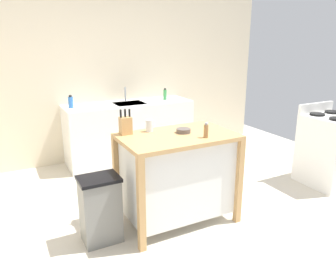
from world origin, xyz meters
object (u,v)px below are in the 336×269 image
trash_bin (100,209)px  sink_faucet (125,94)px  kitchen_island (177,173)px  pepper_grinder (206,130)px  knife_block (126,125)px  bottle_hand_soap (165,94)px  stove (330,150)px  bowl_ceramic_wide (183,130)px  drinking_cup (150,126)px  bottle_dish_soap (71,102)px

trash_bin → sink_faucet: size_ratio=2.86×
kitchen_island → pepper_grinder: size_ratio=7.43×
knife_block → bottle_hand_soap: knife_block is taller
stove → bowl_ceramic_wide: bearing=176.4°
kitchen_island → knife_block: 0.70m
sink_faucet → drinking_cup: bearing=-103.0°
kitchen_island → bottle_dish_soap: bearing=107.7°
stove → bottle_hand_soap: bearing=124.0°
knife_block → pepper_grinder: bearing=-35.9°
knife_block → bottle_hand_soap: bearing=52.4°
knife_block → stove: 2.67m
bottle_hand_soap → stove: 2.44m
kitchen_island → pepper_grinder: 0.55m
kitchen_island → bottle_hand_soap: 2.10m
knife_block → drinking_cup: knife_block is taller
bowl_ceramic_wide → stove: bearing=-3.6°
sink_faucet → kitchen_island: bearing=-96.3°
trash_bin → stove: size_ratio=0.63×
pepper_grinder → bottle_dish_soap: size_ratio=0.85×
trash_bin → stove: 2.96m
kitchen_island → sink_faucet: sink_faucet is taller
bowl_ceramic_wide → bottle_dish_soap: 2.01m
sink_faucet → bottle_dish_soap: size_ratio=1.25×
kitchen_island → stove: 2.16m
knife_block → drinking_cup: size_ratio=2.09×
kitchen_island → knife_block: size_ratio=4.49×
kitchen_island → stove: (2.15, -0.10, -0.06)m
drinking_cup → pepper_grinder: (0.38, -0.43, 0.01)m
bottle_dish_soap → bowl_ceramic_wide: bearing=-69.6°
drinking_cup → bottle_hand_soap: bottle_hand_soap is taller
pepper_grinder → stove: (1.97, 0.11, -0.53)m
sink_faucet → bottle_hand_soap: size_ratio=1.23×
bottle_hand_soap → sink_faucet: bearing=166.0°
bowl_ceramic_wide → trash_bin: size_ratio=0.22×
trash_bin → bowl_ceramic_wide: bearing=2.3°
drinking_cup → sink_faucet: bearing=77.0°
kitchen_island → bottle_dish_soap: size_ratio=6.30×
stove → sink_faucet: bearing=132.3°
kitchen_island → bottle_dish_soap: (-0.61, 1.92, 0.46)m
bowl_ceramic_wide → drinking_cup: 0.34m
knife_block → sink_faucet: 1.90m
bowl_ceramic_wide → sink_faucet: (0.14, 1.99, 0.06)m
knife_block → bottle_hand_soap: (1.26, 1.63, -0.04)m
bottle_hand_soap → kitchen_island: bearing=-113.6°
bottle_dish_soap → bottle_hand_soap: (1.43, -0.04, 0.00)m
bowl_ceramic_wide → knife_block: bearing=157.8°
stove → bottle_dish_soap: bearing=144.0°
bowl_ceramic_wide → bottle_dish_soap: bearing=110.4°
bottle_dish_soap → trash_bin: bearing=-95.5°
sink_faucet → stove: bearing=-47.7°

